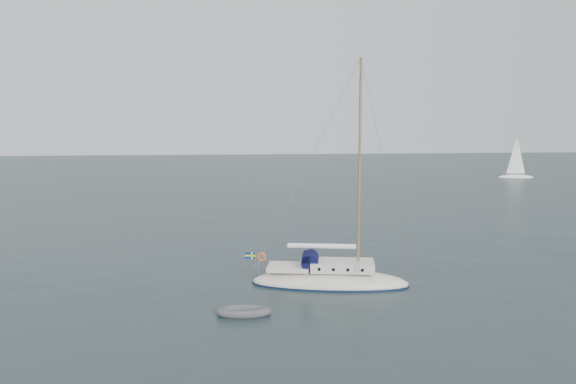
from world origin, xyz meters
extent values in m
plane|color=black|center=(0.00, 0.00, 0.00)|extent=(300.00, 300.00, 0.00)
ellipsoid|color=beige|center=(2.72, 1.76, 0.14)|extent=(8.15, 2.54, 1.36)
cube|color=silver|center=(3.35, 1.76, 1.07)|extent=(3.26, 1.72, 0.50)
cube|color=beige|center=(0.54, 1.76, 0.92)|extent=(2.17, 1.72, 0.23)
cylinder|color=black|center=(1.67, 1.76, 1.32)|extent=(0.87, 1.49, 0.87)
cube|color=black|center=(1.49, 1.76, 1.50)|extent=(0.41, 1.49, 0.36)
cylinder|color=olive|center=(4.16, 1.76, 6.25)|extent=(0.14, 0.14, 10.87)
cylinder|color=olive|center=(4.16, 1.76, 6.79)|extent=(0.05, 1.99, 0.05)
cylinder|color=olive|center=(2.26, 1.76, 2.04)|extent=(3.80, 0.09, 0.09)
cylinder|color=white|center=(2.26, 1.76, 2.08)|extent=(3.54, 0.25, 0.25)
cylinder|color=gray|center=(-0.91, 1.76, 1.31)|extent=(0.04, 1.99, 0.04)
torus|color=#FD5E19|center=(-0.95, 2.31, 1.31)|extent=(0.49, 0.09, 0.49)
cylinder|color=olive|center=(-1.23, 1.76, 1.22)|extent=(0.03, 0.03, 0.82)
cube|color=navy|center=(-1.50, 1.76, 1.49)|extent=(0.54, 0.02, 0.34)
cube|color=#FFED08|center=(-1.50, 1.76, 1.49)|extent=(0.56, 0.03, 0.08)
cube|color=#FFED08|center=(-1.40, 1.76, 1.49)|extent=(0.08, 0.03, 0.36)
cylinder|color=black|center=(2.17, 2.63, 1.07)|extent=(0.16, 0.05, 0.16)
cylinder|color=black|center=(2.17, 0.89, 1.07)|extent=(0.16, 0.05, 0.16)
cylinder|color=black|center=(2.90, 2.63, 1.07)|extent=(0.16, 0.05, 0.16)
cylinder|color=black|center=(2.90, 0.89, 1.07)|extent=(0.16, 0.05, 0.16)
cylinder|color=black|center=(3.62, 2.63, 1.07)|extent=(0.16, 0.05, 0.16)
cylinder|color=black|center=(3.62, 0.89, 1.07)|extent=(0.16, 0.05, 0.16)
cylinder|color=black|center=(4.35, 2.63, 1.07)|extent=(0.16, 0.05, 0.16)
cylinder|color=black|center=(4.35, 0.89, 1.07)|extent=(0.16, 0.05, 0.16)
cube|color=#4E4D53|center=(-2.03, -2.34, 0.11)|extent=(1.50, 0.62, 0.09)
ellipsoid|color=white|center=(46.76, 60.37, 0.05)|extent=(5.77, 1.92, 0.96)
cylinder|color=gray|center=(46.76, 60.37, 3.84)|extent=(0.10, 0.10, 6.73)
cone|color=white|center=(46.71, 60.37, 3.84)|extent=(3.08, 3.08, 6.25)
camera|label=1|loc=(-3.37, -26.24, 8.17)|focal=35.00mm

